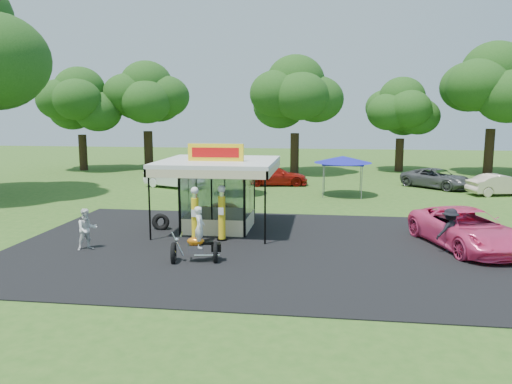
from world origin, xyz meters
TOP-DOWN VIEW (x-y plane):
  - ground at (0.00, 0.00)m, footprint 120.00×120.00m
  - asphalt_apron at (0.00, 2.00)m, footprint 20.00×14.00m
  - gas_station_kiosk at (-2.00, 4.99)m, footprint 5.40×5.40m
  - gas_pump_left at (-2.46, 2.30)m, footprint 0.46×0.46m
  - gas_pump_right at (-1.41, 2.86)m, footprint 0.46×0.46m
  - motorcycle at (-1.65, -0.39)m, footprint 1.96×1.22m
  - spare_tires at (-4.76, 4.49)m, footprint 0.95×0.57m
  - a_frame_sign at (8.54, 1.43)m, footprint 0.60×0.59m
  - kiosk_car at (-2.00, 7.20)m, footprint 2.82×1.13m
  - pink_sedan at (8.93, 3.11)m, footprint 4.30×6.44m
  - spectator_west at (-6.62, 0.69)m, footprint 1.06×1.05m
  - spectator_east_a at (8.07, 2.31)m, footprint 1.35×1.13m
  - bg_car_a at (-8.15, 17.80)m, footprint 5.01×3.30m
  - bg_car_b at (-0.79, 20.07)m, footprint 5.33×2.84m
  - bg_car_d at (11.37, 20.33)m, footprint 5.47×5.33m
  - bg_car_e at (14.95, 17.49)m, footprint 4.61×2.63m
  - tent_west at (-3.40, 15.25)m, footprint 3.90×3.90m
  - tent_east at (4.24, 15.83)m, footprint 3.87×3.87m
  - oak_far_a at (-20.37, 27.73)m, footprint 8.18×8.18m
  - oak_far_b at (-14.52, 29.95)m, footprint 8.70×8.70m
  - oak_far_c at (0.26, 27.93)m, footprint 8.91×8.91m
  - oak_far_d at (10.11, 30.99)m, footprint 7.31×7.31m
  - oak_far_e at (17.72, 29.32)m, footprint 9.68×9.68m

SIDE VIEW (x-z plane):
  - ground at x=0.00m, z-range 0.00..0.00m
  - asphalt_apron at x=0.00m, z-range 0.00..0.04m
  - spare_tires at x=-4.76m, z-range -0.01..0.80m
  - kiosk_car at x=-2.00m, z-range 0.00..0.96m
  - a_frame_sign at x=8.54m, z-range 0.01..1.01m
  - bg_car_e at x=14.95m, z-range 0.00..1.44m
  - bg_car_d at x=11.37m, z-range 0.00..1.45m
  - bg_car_b at x=-0.79m, z-range 0.00..1.47m
  - bg_car_a at x=-8.15m, z-range 0.00..1.56m
  - pink_sedan at x=8.93m, z-range 0.00..1.64m
  - spectator_west at x=-6.62m, z-range 0.00..1.73m
  - motorcycle at x=-1.65m, z-range -0.25..1.99m
  - spectator_east_a at x=8.07m, z-range 0.00..1.81m
  - gas_pump_left at x=-2.46m, z-range -0.05..2.43m
  - gas_pump_right at x=-1.41m, z-range -0.05..2.44m
  - gas_station_kiosk at x=-2.00m, z-range -0.31..3.87m
  - tent_east at x=4.24m, z-range 1.10..3.81m
  - tent_west at x=-3.40m, z-range 1.10..3.83m
  - oak_far_d at x=10.11m, z-range 1.20..9.90m
  - oak_far_a at x=-20.37m, z-range 1.32..11.02m
  - oak_far_b at x=-14.52m, z-range 1.43..11.81m
  - oak_far_c at x=0.26m, z-range 1.41..11.92m
  - oak_far_e at x=17.72m, z-range 1.59..13.12m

